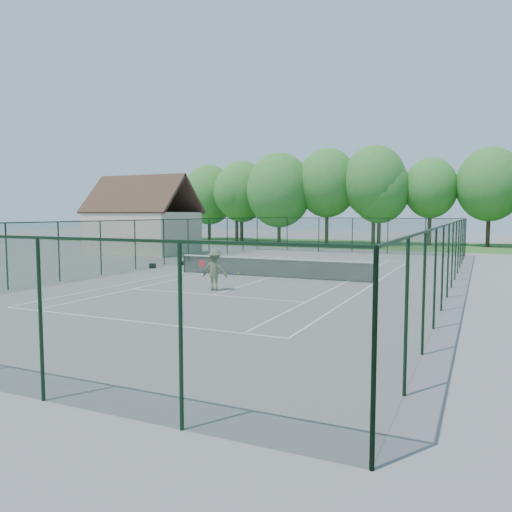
# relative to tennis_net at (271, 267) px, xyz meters

# --- Properties ---
(ground) EXTENTS (140.00, 140.00, 0.00)m
(ground) POSITION_rel_tennis_net_xyz_m (0.00, 0.00, -0.58)
(ground) COLOR gray
(ground) RESTS_ON ground
(grass_far) EXTENTS (80.00, 16.00, 0.01)m
(grass_far) POSITION_rel_tennis_net_xyz_m (0.00, 30.00, -0.57)
(grass_far) COLOR #39702B
(grass_far) RESTS_ON ground
(court_lines) EXTENTS (11.05, 23.85, 0.01)m
(court_lines) POSITION_rel_tennis_net_xyz_m (0.00, 0.00, -0.57)
(court_lines) COLOR white
(court_lines) RESTS_ON ground
(tennis_net) EXTENTS (11.08, 0.08, 1.10)m
(tennis_net) POSITION_rel_tennis_net_xyz_m (0.00, 0.00, 0.00)
(tennis_net) COLOR black
(tennis_net) RESTS_ON ground
(fence_enclosure) EXTENTS (18.05, 36.05, 3.02)m
(fence_enclosure) POSITION_rel_tennis_net_xyz_m (0.00, 0.00, 0.98)
(fence_enclosure) COLOR #1C3D21
(fence_enclosure) RESTS_ON ground
(utility_building) EXTENTS (8.60, 6.27, 6.63)m
(utility_building) POSITION_rel_tennis_net_xyz_m (-16.00, 10.00, 2.54)
(utility_building) COLOR beige
(utility_building) RESTS_ON ground
(tree_line_far) EXTENTS (39.40, 6.40, 9.70)m
(tree_line_far) POSITION_rel_tennis_net_xyz_m (0.00, 30.00, 5.42)
(tree_line_far) COLOR #3F2C1F
(tree_line_far) RESTS_ON ground
(sports_bag_a) EXTENTS (0.42, 0.31, 0.30)m
(sports_bag_a) POSITION_rel_tennis_net_xyz_m (-8.45, 0.96, -0.43)
(sports_bag_a) COLOR black
(sports_bag_a) RESTS_ON ground
(sports_bag_b) EXTENTS (0.39, 0.30, 0.27)m
(sports_bag_b) POSITION_rel_tennis_net_xyz_m (-7.80, 3.12, -0.44)
(sports_bag_b) COLOR black
(sports_bag_b) RESTS_ON ground
(tennis_player) EXTENTS (1.89, 0.87, 1.84)m
(tennis_player) POSITION_rel_tennis_net_xyz_m (-0.53, -5.26, 0.34)
(tennis_player) COLOR #5E6147
(tennis_player) RESTS_ON ground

